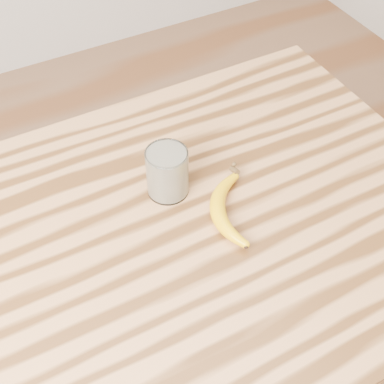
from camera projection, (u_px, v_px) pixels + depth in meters
name	position (u px, v px, depth m)	size (l,w,h in m)	color
room	(139.00, 17.00, 0.65)	(4.04, 4.04, 2.70)	brown
table	(160.00, 277.00, 1.08)	(1.20, 0.80, 0.90)	#AF7846
smoothie_glass	(167.00, 172.00, 1.03)	(0.08, 0.08, 0.10)	white
banana	(217.00, 210.00, 1.01)	(0.09, 0.25, 0.03)	#E7AC06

